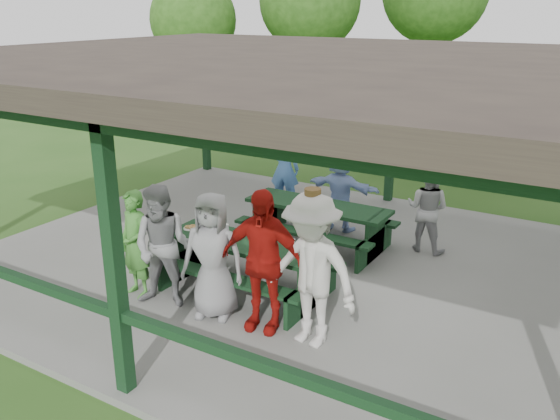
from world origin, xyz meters
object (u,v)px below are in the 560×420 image
Objects in this scene: picnic_table_near at (247,260)px; pickup_truck at (476,142)px; picnic_table_far at (317,220)px; contestant_grey_left at (163,247)px; spectator_grey at (427,208)px; contestant_green at (135,244)px; spectator_lblue at (341,191)px; contestant_red at (262,260)px; contestant_white_fedora at (311,270)px; contestant_grey_mid at (213,256)px; spectator_blue at (285,168)px; farm_trailer at (406,126)px.

picnic_table_near is 0.49× the size of pickup_truck.
contestant_grey_left is at bearing -105.19° from picnic_table_far.
spectator_grey is 6.08m from pickup_truck.
contestant_green reaches higher than spectator_lblue.
contestant_red reaches higher than contestant_grey_left.
contestant_grey_mid is at bearing -171.93° from contestant_white_fedora.
contestant_green is (-1.33, -2.90, 0.30)m from picnic_table_far.
spectator_grey is (1.71, 2.77, 0.26)m from picnic_table_near.
picnic_table_near is at bearing 35.05° from contestant_grey_left.
spectator_lblue is 5.98m from pickup_truck.
pickup_truck is at bearing -126.22° from spectator_blue.
contestant_grey_left is (-0.71, -0.93, 0.38)m from picnic_table_near.
contestant_grey_mid is at bearing -87.67° from picnic_table_near.
pickup_truck is (0.30, 9.56, -0.32)m from contestant_red.
contestant_green is at bearing -107.82° from farm_trailer.
contestant_green is at bearing -114.58° from picnic_table_far.
picnic_table_near is 1.69m from contestant_white_fedora.
contestant_grey_mid is at bearing 17.11° from contestant_green.
contestant_grey_left is 4.43m from spectator_blue.
picnic_table_near is 1.45× the size of contestant_grey_left.
pickup_truck reaches higher than picnic_table_near.
spectator_blue reaches higher than picnic_table_near.
spectator_lblue reaches higher than farm_trailer.
contestant_grey_mid is at bearing -8.75° from contestant_grey_left.
contestant_grey_mid is 0.72m from contestant_red.
picnic_table_far is 3.06m from contestant_grey_left.
spectator_lblue is 0.29× the size of pickup_truck.
contestant_red is at bearing 101.89° from spectator_lblue.
contestant_white_fedora reaches higher than contestant_grey_left.
contestant_green is 0.54m from contestant_grey_left.
pickup_truck is (2.47, 5.36, -0.21)m from spectator_blue.
contestant_grey_mid is (0.03, -0.81, 0.38)m from picnic_table_near.
spectator_blue is (-0.71, 4.37, -0.03)m from contestant_grey_left.
contestant_green reaches higher than farm_trailer.
farm_trailer reaches higher than pickup_truck.
contestant_grey_mid is 0.33× the size of pickup_truck.
spectator_blue is at bearing -8.99° from spectator_grey.
contestant_red is at bearing -97.10° from farm_trailer.
contestant_green is at bearing 163.57° from pickup_truck.
contestant_white_fedora is (0.69, -0.00, 0.03)m from contestant_red.
contestant_grey_mid is 9.68m from pickup_truck.
spectator_grey is (3.14, -0.67, -0.08)m from spectator_blue.
contestant_grey_left reaches higher than picnic_table_near.
spectator_grey is at bearing 47.08° from contestant_grey_mid.
contestant_grey_left is at bearing 166.60° from pickup_truck.
spectator_lblue is (-0.68, 3.66, -0.18)m from contestant_red.
contestant_white_fedora is at bearing 179.18° from pickup_truck.
contestant_white_fedora reaches higher than spectator_blue.
picnic_table_far is 2.12m from spectator_blue.
contestant_red is 1.26× the size of spectator_grey.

